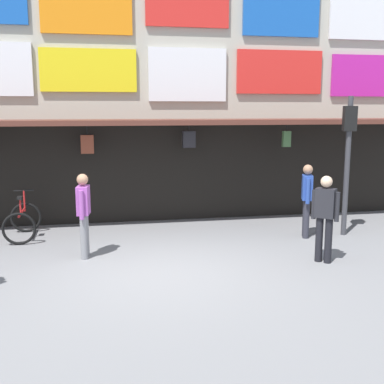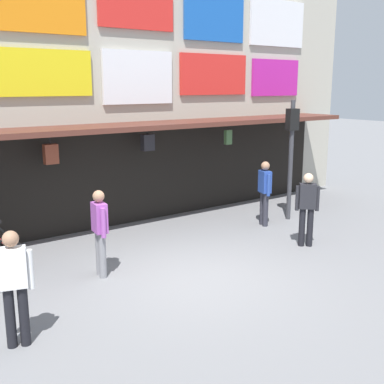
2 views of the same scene
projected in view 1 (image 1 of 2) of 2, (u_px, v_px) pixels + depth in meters
The scene contains 7 objects.
ground_plane at pixel (159, 271), 8.63m from camera, with size 80.00×80.00×0.00m, color slate.
shopfront at pixel (137, 68), 12.36m from camera, with size 18.00×2.60×8.00m.
traffic_light_far at pixel (348, 143), 10.76m from camera, with size 0.33×0.35×3.20m.
bicycle_parked at pixel (23, 221), 10.75m from camera, with size 0.74×1.18×1.05m.
pedestrian_in_blue at pixel (325, 214), 8.98m from camera, with size 0.42×0.40×1.68m.
pedestrian_in_white at pixel (84, 211), 9.25m from camera, with size 0.26×0.53×1.68m.
pedestrian_in_black at pixel (307, 197), 10.75m from camera, with size 0.32×0.51×1.68m.
Camera 1 is at (-0.92, -8.22, 2.92)m, focal length 44.30 mm.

